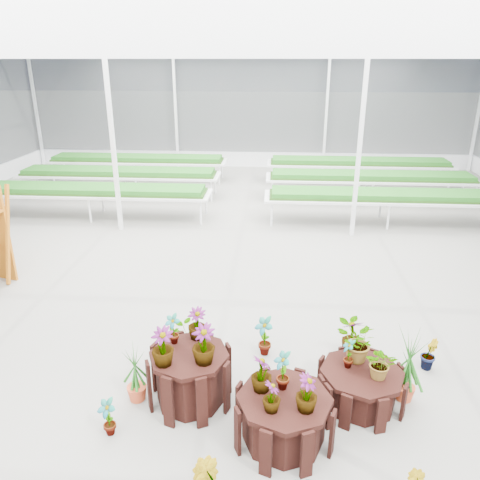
{
  "coord_description": "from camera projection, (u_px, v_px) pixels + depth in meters",
  "views": [
    {
      "loc": [
        0.95,
        -7.34,
        4.2
      ],
      "look_at": [
        0.42,
        0.1,
        1.3
      ],
      "focal_mm": 35.0,
      "sensor_mm": 36.0,
      "label": 1
    }
  ],
  "objects": [
    {
      "name": "greenhouse_shell",
      "position": [
        214.0,
        187.0,
        7.6
      ],
      "size": [
        18.0,
        24.0,
        4.5
      ],
      "primitive_type": null,
      "color": "white",
      "rests_on": "ground"
    },
    {
      "name": "nursery_benches",
      "position": [
        243.0,
        185.0,
        14.95
      ],
      "size": [
        16.0,
        7.0,
        0.84
      ],
      "primitive_type": null,
      "color": "silver",
      "rests_on": "ground"
    },
    {
      "name": "plinth_low",
      "position": [
        360.0,
        387.0,
        6.03
      ],
      "size": [
        1.37,
        1.37,
        0.49
      ],
      "primitive_type": "cylinder",
      "rotation": [
        0.0,
        0.0,
        0.3
      ],
      "color": "black",
      "rests_on": "ground"
    },
    {
      "name": "steel_frame",
      "position": [
        214.0,
        187.0,
        7.6
      ],
      "size": [
        18.0,
        24.0,
        4.5
      ],
      "primitive_type": null,
      "color": "silver",
      "rests_on": "ground"
    },
    {
      "name": "nursery_plants",
      "position": [
        280.0,
        363.0,
        6.0
      ],
      "size": [
        4.5,
        3.14,
        1.23
      ],
      "color": "#1B5617",
      "rests_on": "ground"
    },
    {
      "name": "ground_plane",
      "position": [
        216.0,
        309.0,
        8.41
      ],
      "size": [
        24.0,
        24.0,
        0.0
      ],
      "primitive_type": "plane",
      "color": "gray",
      "rests_on": "ground"
    },
    {
      "name": "plinth_mid",
      "position": [
        284.0,
        418.0,
        5.43
      ],
      "size": [
        1.51,
        1.51,
        0.6
      ],
      "primitive_type": "cylinder",
      "rotation": [
        0.0,
        0.0,
        0.43
      ],
      "color": "black",
      "rests_on": "ground"
    },
    {
      "name": "plinth_tall",
      "position": [
        190.0,
        377.0,
        6.04
      ],
      "size": [
        1.35,
        1.35,
        0.72
      ],
      "primitive_type": "cylinder",
      "rotation": [
        0.0,
        0.0,
        -0.35
      ],
      "color": "black",
      "rests_on": "ground"
    }
  ]
}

